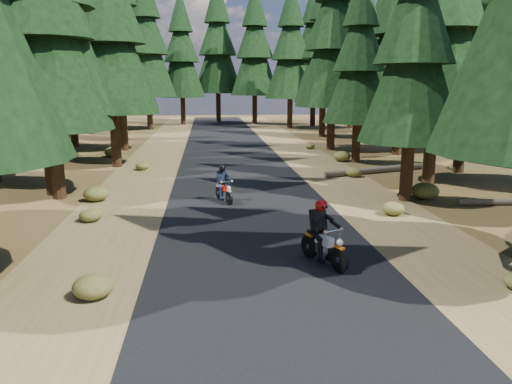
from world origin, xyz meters
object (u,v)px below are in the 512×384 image
(log_near, at_px, (375,170))
(rider_follow, at_px, (224,190))
(rider_lead, at_px, (324,244))
(log_far, at_px, (512,202))

(log_near, bearing_deg, rider_follow, -164.48)
(log_near, xyz_separation_m, rider_lead, (-5.59, -12.52, 0.38))
(log_far, distance_m, rider_follow, 10.67)
(log_far, distance_m, rider_lead, 9.98)
(rider_lead, bearing_deg, log_near, -138.62)
(log_far, relative_size, rider_lead, 2.14)
(log_far, bearing_deg, rider_lead, -143.15)
(log_far, relative_size, rider_follow, 2.44)
(log_near, relative_size, log_far, 1.49)
(log_near, height_order, rider_follow, rider_follow)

